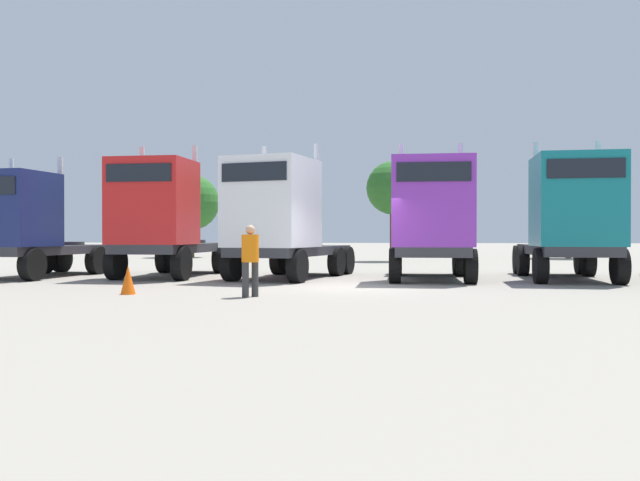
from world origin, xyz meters
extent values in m
plane|color=gray|center=(0.00, 0.00, 0.00)|extent=(200.00, 200.00, 0.00)
cube|color=#333338|center=(-11.02, 3.71, 0.92)|extent=(2.81, 6.13, 0.30)
cube|color=navy|center=(-11.22, 1.86, 2.27)|extent=(2.62, 2.46, 2.39)
cylinder|color=silver|center=(-10.14, 3.02, 2.57)|extent=(0.20, 0.20, 2.99)
cylinder|color=silver|center=(-12.03, 3.22, 2.57)|extent=(0.20, 0.20, 2.99)
cylinder|color=#333338|center=(-10.89, 5.00, 1.13)|extent=(1.21, 1.21, 0.12)
cylinder|color=black|center=(-10.16, 1.34, 0.51)|extent=(0.45, 1.05, 1.02)
cylinder|color=black|center=(-9.79, 4.95, 0.51)|extent=(0.45, 1.05, 1.02)
cylinder|color=black|center=(-11.97, 5.18, 0.51)|extent=(0.45, 1.05, 1.02)
cylinder|color=black|center=(-9.67, 6.05, 0.51)|extent=(0.45, 1.05, 1.02)
cylinder|color=black|center=(-11.86, 6.27, 0.51)|extent=(0.45, 1.05, 1.02)
cube|color=#333338|center=(-6.61, 4.56, 0.99)|extent=(2.43, 6.42, 0.30)
cube|color=red|center=(-6.69, 2.50, 2.50)|extent=(2.48, 2.31, 2.74)
cube|color=black|center=(-6.73, 1.38, 3.35)|extent=(2.10, 0.12, 0.55)
cylinder|color=silver|center=(-5.69, 3.73, 2.80)|extent=(0.19, 0.19, 3.34)
cylinder|color=silver|center=(-7.59, 3.80, 2.80)|extent=(0.19, 0.19, 3.34)
cylinder|color=#333338|center=(-6.56, 5.96, 1.20)|extent=(1.14, 1.14, 0.12)
cylinder|color=black|center=(-5.60, 2.05, 0.54)|extent=(0.39, 1.10, 1.09)
cylinder|color=black|center=(-7.80, 2.14, 0.54)|extent=(0.39, 1.10, 1.09)
cylinder|color=black|center=(-5.46, 6.09, 0.54)|extent=(0.39, 1.10, 1.09)
cylinder|color=black|center=(-7.65, 6.18, 0.54)|extent=(0.39, 1.10, 1.09)
cylinder|color=black|center=(-5.42, 7.19, 0.54)|extent=(0.39, 1.10, 1.09)
cylinder|color=black|center=(-7.61, 7.27, 0.54)|extent=(0.39, 1.10, 1.09)
cube|color=#333338|center=(-2.37, 3.95, 0.91)|extent=(3.52, 6.29, 0.30)
cube|color=white|center=(-2.76, 2.31, 2.44)|extent=(2.93, 3.05, 2.77)
cube|color=black|center=(-3.06, 1.04, 3.30)|extent=(2.05, 0.53, 0.55)
cylinder|color=silver|center=(-1.50, 3.48, 2.74)|extent=(0.22, 0.22, 3.37)
cylinder|color=silver|center=(-3.35, 3.92, 2.74)|extent=(0.22, 0.22, 3.37)
cylinder|color=#333338|center=(-2.06, 5.22, 1.12)|extent=(1.33, 1.33, 0.12)
cylinder|color=black|center=(-1.82, 1.49, 0.50)|extent=(0.57, 1.06, 1.01)
cylinder|color=black|center=(-3.96, 2.00, 0.50)|extent=(0.57, 1.06, 1.01)
cylinder|color=black|center=(-0.98, 5.03, 0.50)|extent=(0.57, 1.06, 1.01)
cylinder|color=black|center=(-3.12, 5.54, 0.50)|extent=(0.57, 1.06, 1.01)
cylinder|color=black|center=(-0.72, 6.10, 0.50)|extent=(0.57, 1.06, 1.01)
cylinder|color=black|center=(-2.86, 6.61, 0.50)|extent=(0.57, 1.06, 1.01)
cube|color=#333338|center=(2.20, 3.98, 0.94)|extent=(2.27, 5.96, 0.30)
cube|color=purple|center=(2.18, 2.16, 2.42)|extent=(2.43, 2.32, 2.68)
cube|color=black|center=(2.17, 0.99, 3.24)|extent=(2.10, 0.06, 0.55)
cylinder|color=silver|center=(3.15, 3.44, 2.72)|extent=(0.18, 0.18, 3.28)
cylinder|color=silver|center=(1.25, 3.46, 2.72)|extent=(0.18, 0.18, 3.28)
cylinder|color=#333338|center=(2.22, 5.28, 1.15)|extent=(1.11, 1.11, 0.12)
cylinder|color=black|center=(3.28, 1.70, 0.52)|extent=(0.36, 1.04, 1.04)
cylinder|color=black|center=(1.08, 1.73, 0.52)|extent=(0.36, 1.04, 1.04)
cylinder|color=black|center=(3.32, 5.33, 0.52)|extent=(0.36, 1.04, 1.04)
cylinder|color=black|center=(1.12, 5.36, 0.52)|extent=(0.36, 1.04, 1.04)
cylinder|color=black|center=(3.33, 6.43, 0.52)|extent=(0.36, 1.04, 1.04)
cylinder|color=black|center=(1.13, 6.46, 0.52)|extent=(0.36, 1.04, 1.04)
cube|color=#333338|center=(6.57, 4.39, 0.95)|extent=(2.52, 6.31, 0.30)
cube|color=#14727A|center=(6.47, 2.56, 2.47)|extent=(2.53, 2.66, 2.74)
cube|color=black|center=(6.40, 1.28, 3.31)|extent=(2.10, 0.15, 0.55)
cylinder|color=silver|center=(7.49, 3.93, 2.77)|extent=(0.19, 0.19, 3.34)
cylinder|color=silver|center=(5.60, 4.03, 2.77)|extent=(0.19, 0.19, 3.34)
cylinder|color=#333338|center=(6.64, 5.76, 1.16)|extent=(1.16, 1.16, 0.12)
cylinder|color=black|center=(7.54, 1.94, 0.53)|extent=(0.40, 1.07, 1.05)
cylinder|color=black|center=(5.34, 2.06, 0.53)|extent=(0.40, 1.07, 1.05)
cylinder|color=black|center=(7.74, 5.83, 0.53)|extent=(0.40, 1.07, 1.05)
cylinder|color=black|center=(5.55, 5.95, 0.53)|extent=(0.40, 1.07, 1.05)
cylinder|color=black|center=(7.80, 6.93, 0.53)|extent=(0.40, 1.07, 1.05)
cylinder|color=black|center=(5.60, 7.05, 0.53)|extent=(0.40, 1.07, 1.05)
cylinder|color=#343434|center=(-2.33, -3.14, 0.41)|extent=(0.23, 0.23, 0.81)
cylinder|color=#343434|center=(-2.15, -2.92, 0.41)|extent=(0.23, 0.23, 0.81)
cylinder|color=orange|center=(-2.24, -3.03, 1.13)|extent=(0.56, 0.56, 0.64)
sphere|color=tan|center=(-2.24, -3.03, 1.56)|extent=(0.22, 0.22, 0.22)
cone|color=#F2590C|center=(-5.34, -2.68, 0.35)|extent=(0.36, 0.36, 0.71)
cylinder|color=#4C3823|center=(-12.03, 23.06, 1.06)|extent=(0.36, 0.36, 2.11)
sphere|color=#286023|center=(-12.03, 23.06, 3.53)|extent=(3.55, 3.55, 3.55)
cylinder|color=#4C3823|center=(0.90, 18.20, 1.42)|extent=(0.36, 0.36, 2.84)
sphere|color=#286023|center=(0.90, 18.20, 4.01)|extent=(2.92, 2.92, 2.92)
cylinder|color=#4C3823|center=(11.55, 23.85, 1.15)|extent=(0.36, 0.36, 2.29)
sphere|color=#286023|center=(11.55, 23.85, 3.89)|extent=(3.99, 3.99, 3.99)
camera|label=1|loc=(1.16, -17.95, 1.44)|focal=36.94mm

